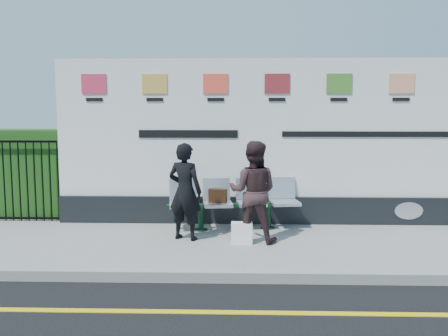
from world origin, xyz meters
The scene contains 12 objects.
ground centered at (0.00, 0.00, 0.00)m, with size 80.00×80.00×0.00m, color black.
pavement centered at (0.00, 2.50, 0.06)m, with size 14.00×3.00×0.12m, color gray.
kerb centered at (0.00, 1.00, 0.07)m, with size 14.00×0.18×0.14m, color gray.
yellow_line centered at (0.00, 0.00, 0.00)m, with size 14.00×0.10×0.01m, color yellow.
billboard centered at (0.50, 3.85, 1.42)m, with size 8.00×0.30×3.00m.
hedge centered at (-4.58, 4.30, 0.97)m, with size 2.35×0.70×1.70m, color #1E4D17.
railing centered at (-4.58, 3.85, 0.89)m, with size 2.05×0.06×1.54m, color black, non-canonical shape.
bench centered at (-0.25, 3.30, 0.36)m, with size 2.26×0.59×0.49m, color silver, non-canonical shape.
woman_left centered at (-1.04, 2.63, 0.91)m, with size 0.57×0.38×1.57m, color black.
woman_right centered at (0.05, 2.52, 0.92)m, with size 0.78×0.61×1.61m, color #362326.
handbag_brown centered at (-0.54, 3.26, 0.73)m, with size 0.31×0.13×0.24m, color black.
carrier_bag_white centered at (-0.13, 2.41, 0.29)m, with size 0.33×0.20×0.33m, color white.
Camera 1 is at (-0.18, -5.26, 2.25)m, focal length 40.00 mm.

